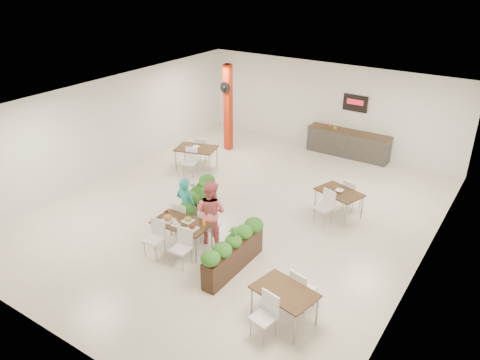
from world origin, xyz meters
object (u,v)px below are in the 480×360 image
diner_woman (211,212)px  side_table_b (339,195)px  planter_right (234,251)px  side_table_a (196,151)px  side_table_c (284,296)px  red_column (228,107)px  diner_man (186,206)px  planter_left (198,201)px  service_counter (348,143)px  main_table (182,226)px

diner_woman → side_table_b: 3.72m
planter_right → side_table_a: 5.97m
side_table_c → side_table_b: bearing=111.0°
red_column → side_table_a: red_column is taller
diner_man → side_table_c: size_ratio=0.94×
side_table_a → side_table_b: same height
diner_man → planter_left: bearing=-77.0°
service_counter → planter_right: (0.44, -8.03, 0.02)m
planter_left → side_table_b: 3.90m
side_table_a → main_table: bearing=-72.8°
planter_left → side_table_b: (3.18, 2.25, 0.10)m
side_table_b → side_table_c: 4.63m
main_table → side_table_b: (2.56, 3.68, -0.00)m
diner_woman → side_table_c: bearing=148.9°
side_table_a → side_table_b: size_ratio=1.00×
main_table → planter_right: planter_right is taller
red_column → planter_right: size_ratio=1.49×
main_table → diner_woman: 0.80m
diner_woman → side_table_b: size_ratio=1.02×
side_table_c → service_counter: bearing=115.4°
service_counter → side_table_b: service_counter is taller
red_column → planter_left: (2.27, -4.71, -1.11)m
service_counter → planter_left: 6.80m
service_counter → side_table_a: 5.53m
service_counter → side_table_c: size_ratio=1.80×
diner_man → diner_woman: bearing=176.6°
service_counter → side_table_c: 9.16m
diner_woman → planter_left: size_ratio=0.84×
planter_right → main_table: bearing=179.0°
red_column → side_table_a: size_ratio=1.91×
main_table → planter_left: bearing=113.4°
planter_right → side_table_b: bearing=74.9°
service_counter → planter_left: service_counter is taller
red_column → side_table_b: (5.45, -2.46, -1.01)m
red_column → main_table: size_ratio=1.89×
main_table → red_column: bearing=115.2°
diner_man → diner_woman: (0.80, -0.00, 0.06)m
diner_man → side_table_c: 4.04m
side_table_b → side_table_a: bearing=-166.4°
diner_woman → planter_right: size_ratio=0.79×
service_counter → planter_right: 8.04m
service_counter → diner_woman: service_counter is taller
diner_man → side_table_b: diner_man is taller
red_column → diner_woman: (3.29, -5.48, -0.79)m
side_table_b → red_column: bearing=173.5°
diner_man → planter_left: diner_man is taller
service_counter → side_table_c: service_counter is taller
diner_woman → side_table_a: 4.67m
diner_man → side_table_c: diner_man is taller
diner_man → side_table_b: size_ratio=0.94×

